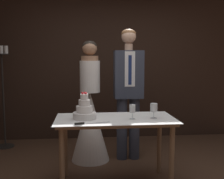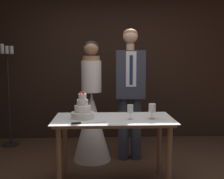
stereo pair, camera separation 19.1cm
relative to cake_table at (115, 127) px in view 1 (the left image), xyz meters
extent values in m
cube|color=black|center=(0.17, 1.97, 0.70)|extent=(4.63, 0.12, 2.75)
cylinder|color=#8E6B4C|center=(-0.59, -0.26, -0.31)|extent=(0.06, 0.06, 0.73)
cylinder|color=#8E6B4C|center=(0.59, -0.26, -0.31)|extent=(0.06, 0.06, 0.73)
cylinder|color=#8E6B4C|center=(-0.59, 0.26, -0.31)|extent=(0.06, 0.06, 0.73)
cylinder|color=#8E6B4C|center=(0.59, 0.26, -0.31)|extent=(0.06, 0.06, 0.73)
cube|color=#8E6B4C|center=(0.00, 0.00, 0.08)|extent=(1.30, 0.64, 0.03)
cube|color=white|center=(0.00, 0.00, 0.10)|extent=(1.36, 0.70, 0.01)
cylinder|color=white|center=(-0.35, 0.00, 0.14)|extent=(0.26, 0.26, 0.07)
cylinder|color=white|center=(-0.35, 0.00, 0.21)|extent=(0.18, 0.18, 0.08)
cylinder|color=white|center=(-0.35, 0.00, 0.28)|extent=(0.13, 0.13, 0.07)
cylinder|color=white|center=(-0.35, 0.00, 0.35)|extent=(0.09, 0.09, 0.07)
sphere|color=red|center=(-0.33, 0.00, 0.39)|extent=(0.02, 0.02, 0.02)
sphere|color=red|center=(-0.35, 0.02, 0.39)|extent=(0.02, 0.02, 0.02)
sphere|color=red|center=(-0.37, 0.01, 0.39)|extent=(0.02, 0.02, 0.02)
sphere|color=red|center=(-0.37, -0.01, 0.39)|extent=(0.02, 0.02, 0.02)
sphere|color=red|center=(-0.34, -0.02, 0.39)|extent=(0.02, 0.02, 0.02)
cube|color=silver|center=(-0.22, -0.22, 0.10)|extent=(0.28, 0.10, 0.00)
cylinder|color=black|center=(-0.40, -0.27, 0.11)|extent=(0.10, 0.05, 0.02)
cylinder|color=silver|center=(0.18, -0.07, 0.10)|extent=(0.06, 0.06, 0.00)
cylinder|color=silver|center=(0.18, -0.07, 0.14)|extent=(0.01, 0.01, 0.07)
cylinder|color=silver|center=(0.18, -0.07, 0.22)|extent=(0.07, 0.07, 0.09)
cylinder|color=silver|center=(0.43, -0.05, 0.10)|extent=(0.08, 0.08, 0.00)
cylinder|color=silver|center=(0.43, -0.05, 0.14)|extent=(0.01, 0.01, 0.08)
cylinder|color=silver|center=(0.43, -0.05, 0.23)|extent=(0.08, 0.08, 0.09)
cylinder|color=maroon|center=(0.43, -0.05, 0.20)|extent=(0.07, 0.07, 0.04)
cone|color=white|center=(-0.27, 0.79, -0.18)|extent=(0.54, 0.54, 0.98)
cylinder|color=white|center=(-0.27, 0.79, 0.53)|extent=(0.28, 0.28, 0.44)
cylinder|color=#A37556|center=(-0.27, 0.79, 0.78)|extent=(0.24, 0.24, 0.07)
sphere|color=#A37556|center=(-0.27, 0.79, 0.91)|extent=(0.20, 0.20, 0.20)
ellipsoid|color=black|center=(-0.27, 0.80, 0.95)|extent=(0.21, 0.21, 0.15)
cylinder|color=#333847|center=(0.18, 0.79, -0.23)|extent=(0.15, 0.15, 0.89)
cylinder|color=#333847|center=(0.36, 0.79, -0.23)|extent=(0.15, 0.15, 0.89)
cube|color=#333847|center=(0.27, 0.79, 0.55)|extent=(0.40, 0.24, 0.67)
cube|color=white|center=(0.27, 0.66, 0.63)|extent=(0.14, 0.01, 0.48)
cube|color=navy|center=(0.27, 0.66, 0.62)|extent=(0.04, 0.01, 0.40)
cylinder|color=#DBAD8E|center=(0.27, 0.79, 0.93)|extent=(0.11, 0.11, 0.09)
sphere|color=#DBAD8E|center=(0.27, 0.79, 1.08)|extent=(0.20, 0.20, 0.20)
ellipsoid|color=brown|center=(0.27, 0.80, 1.12)|extent=(0.20, 0.20, 0.13)
cylinder|color=black|center=(-1.66, 1.51, -0.66)|extent=(0.28, 0.28, 0.02)
cylinder|color=black|center=(-1.66, 1.51, 0.09)|extent=(0.03, 0.03, 1.49)
cylinder|color=black|center=(-1.66, 1.51, 0.84)|extent=(0.22, 0.22, 0.01)
cylinder|color=white|center=(-1.66, 1.51, 0.91)|extent=(0.06, 0.06, 0.13)
cylinder|color=white|center=(-1.58, 1.51, 0.91)|extent=(0.06, 0.06, 0.13)
camera|label=1|loc=(-0.34, -3.12, 0.79)|focal=45.00mm
camera|label=2|loc=(-0.15, -3.13, 0.79)|focal=45.00mm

